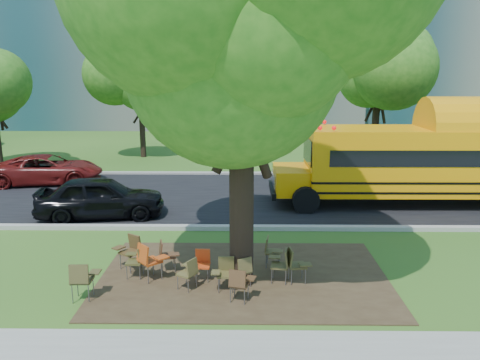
{
  "coord_description": "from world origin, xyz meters",
  "views": [
    {
      "loc": [
        1.04,
        -11.17,
        4.94
      ],
      "look_at": [
        0.86,
        3.39,
        1.54
      ],
      "focal_mm": 35.0,
      "sensor_mm": 36.0,
      "label": 1
    }
  ],
  "objects_px": {
    "chair_5": "(225,270)",
    "chair_8": "(137,258)",
    "chair_0": "(82,277)",
    "chair_4": "(240,282)",
    "chair_9": "(131,248)",
    "chair_2": "(189,271)",
    "chair_6": "(282,262)",
    "main_tree": "(242,23)",
    "chair_3": "(201,262)",
    "bg_car_red": "(48,169)",
    "black_car": "(101,197)",
    "chair_10": "(166,253)",
    "chair_11": "(243,268)",
    "school_bus": "(448,161)",
    "chair_7": "(295,263)",
    "chair_12": "(271,249)",
    "chair_1": "(149,258)"
  },
  "relations": [
    {
      "from": "chair_10",
      "to": "chair_2",
      "type": "bearing_deg",
      "value": 20.33
    },
    {
      "from": "chair_11",
      "to": "bg_car_red",
      "type": "bearing_deg",
      "value": 99.81
    },
    {
      "from": "chair_8",
      "to": "black_car",
      "type": "xyz_separation_m",
      "value": [
        -2.33,
        4.81,
        0.22
      ]
    },
    {
      "from": "chair_0",
      "to": "chair_4",
      "type": "xyz_separation_m",
      "value": [
        3.44,
        -0.06,
        -0.06
      ]
    },
    {
      "from": "chair_2",
      "to": "chair_6",
      "type": "relative_size",
      "value": 0.92
    },
    {
      "from": "school_bus",
      "to": "chair_12",
      "type": "xyz_separation_m",
      "value": [
        -6.88,
        -5.92,
        -1.18
      ]
    },
    {
      "from": "main_tree",
      "to": "chair_3",
      "type": "relative_size",
      "value": 12.37
    },
    {
      "from": "chair_4",
      "to": "chair_8",
      "type": "xyz_separation_m",
      "value": [
        -2.52,
        1.26,
        0.01
      ]
    },
    {
      "from": "main_tree",
      "to": "chair_2",
      "type": "distance_m",
      "value": 5.59
    },
    {
      "from": "chair_10",
      "to": "chair_11",
      "type": "xyz_separation_m",
      "value": [
        1.95,
        -0.86,
        -0.02
      ]
    },
    {
      "from": "chair_0",
      "to": "chair_8",
      "type": "xyz_separation_m",
      "value": [
        0.92,
        1.2,
        -0.05
      ]
    },
    {
      "from": "chair_2",
      "to": "black_car",
      "type": "relative_size",
      "value": 0.18
    },
    {
      "from": "chair_8",
      "to": "chair_11",
      "type": "xyz_separation_m",
      "value": [
        2.6,
        -0.52,
        -0.02
      ]
    },
    {
      "from": "school_bus",
      "to": "chair_0",
      "type": "relative_size",
      "value": 13.19
    },
    {
      "from": "chair_9",
      "to": "chair_12",
      "type": "distance_m",
      "value": 3.59
    },
    {
      "from": "main_tree",
      "to": "chair_3",
      "type": "height_order",
      "value": "main_tree"
    },
    {
      "from": "chair_12",
      "to": "black_car",
      "type": "distance_m",
      "value": 7.01
    },
    {
      "from": "chair_4",
      "to": "chair_10",
      "type": "distance_m",
      "value": 2.46
    },
    {
      "from": "main_tree",
      "to": "black_car",
      "type": "height_order",
      "value": "main_tree"
    },
    {
      "from": "chair_1",
      "to": "chair_7",
      "type": "height_order",
      "value": "chair_1"
    },
    {
      "from": "chair_1",
      "to": "chair_8",
      "type": "distance_m",
      "value": 0.4
    },
    {
      "from": "chair_10",
      "to": "chair_12",
      "type": "xyz_separation_m",
      "value": [
        2.65,
        0.32,
        -0.0
      ]
    },
    {
      "from": "chair_9",
      "to": "chair_10",
      "type": "bearing_deg",
      "value": -159.58
    },
    {
      "from": "chair_9",
      "to": "chair_10",
      "type": "xyz_separation_m",
      "value": [
        0.93,
        -0.21,
        -0.05
      ]
    },
    {
      "from": "chair_2",
      "to": "chair_10",
      "type": "xyz_separation_m",
      "value": [
        -0.7,
        0.99,
        0.02
      ]
    },
    {
      "from": "chair_6",
      "to": "chair_7",
      "type": "bearing_deg",
      "value": -89.4
    },
    {
      "from": "chair_0",
      "to": "chair_7",
      "type": "height_order",
      "value": "chair_0"
    },
    {
      "from": "chair_2",
      "to": "chair_3",
      "type": "relative_size",
      "value": 1.02
    },
    {
      "from": "main_tree",
      "to": "chair_10",
      "type": "xyz_separation_m",
      "value": [
        -1.9,
        0.63,
        -5.43
      ]
    },
    {
      "from": "chair_10",
      "to": "chair_11",
      "type": "bearing_deg",
      "value": 51.43
    },
    {
      "from": "chair_5",
      "to": "black_car",
      "type": "height_order",
      "value": "black_car"
    },
    {
      "from": "chair_6",
      "to": "main_tree",
      "type": "bearing_deg",
      "value": 102.54
    },
    {
      "from": "chair_4",
      "to": "chair_9",
      "type": "xyz_separation_m",
      "value": [
        -2.81,
        1.81,
        0.05
      ]
    },
    {
      "from": "chair_10",
      "to": "main_tree",
      "type": "bearing_deg",
      "value": 56.87
    },
    {
      "from": "chair_3",
      "to": "bg_car_red",
      "type": "bearing_deg",
      "value": -50.09
    },
    {
      "from": "chair_6",
      "to": "chair_8",
      "type": "height_order",
      "value": "chair_6"
    },
    {
      "from": "school_bus",
      "to": "chair_7",
      "type": "height_order",
      "value": "school_bus"
    },
    {
      "from": "school_bus",
      "to": "chair_8",
      "type": "height_order",
      "value": "school_bus"
    },
    {
      "from": "chair_0",
      "to": "chair_8",
      "type": "height_order",
      "value": "chair_0"
    },
    {
      "from": "chair_5",
      "to": "chair_6",
      "type": "bearing_deg",
      "value": -160.79
    },
    {
      "from": "main_tree",
      "to": "chair_8",
      "type": "height_order",
      "value": "main_tree"
    },
    {
      "from": "chair_6",
      "to": "chair_12",
      "type": "height_order",
      "value": "chair_6"
    },
    {
      "from": "chair_3",
      "to": "chair_6",
      "type": "xyz_separation_m",
      "value": [
        1.92,
        -0.1,
        0.05
      ]
    },
    {
      "from": "chair_2",
      "to": "chair_5",
      "type": "bearing_deg",
      "value": -58.19
    },
    {
      "from": "chair_1",
      "to": "black_car",
      "type": "xyz_separation_m",
      "value": [
        -2.66,
        5.02,
        0.14
      ]
    },
    {
      "from": "chair_3",
      "to": "chair_12",
      "type": "bearing_deg",
      "value": -153.82
    },
    {
      "from": "chair_1",
      "to": "chair_4",
      "type": "distance_m",
      "value": 2.43
    },
    {
      "from": "chair_8",
      "to": "black_car",
      "type": "bearing_deg",
      "value": 28.15
    },
    {
      "from": "chair_5",
      "to": "chair_8",
      "type": "bearing_deg",
      "value": -15.29
    },
    {
      "from": "chair_0",
      "to": "chair_2",
      "type": "bearing_deg",
      "value": 11.97
    }
  ]
}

